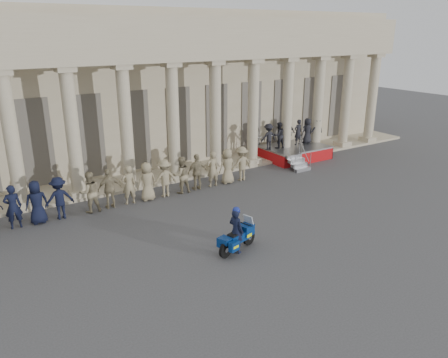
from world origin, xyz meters
TOP-DOWN VIEW (x-y plane):
  - ground at (0.00, 0.00)m, footprint 90.00×90.00m
  - building at (-0.00, 14.74)m, footprint 40.00×12.50m
  - officer_rank at (-5.55, 6.02)m, footprint 20.75×0.72m
  - reviewing_stand at (9.59, 7.82)m, footprint 5.06×3.89m
  - motorcycle at (-0.37, -0.58)m, footprint 1.89×1.01m
  - rider at (-0.47, -0.61)m, footprint 0.56×0.71m

SIDE VIEW (x-z plane):
  - ground at x=0.00m, z-range 0.00..0.00m
  - motorcycle at x=-0.37m, z-range -0.08..1.16m
  - rider at x=-0.47m, z-range -0.01..1.79m
  - officer_rank at x=-5.55m, z-range 0.00..1.89m
  - reviewing_stand at x=9.59m, z-range 0.14..2.59m
  - building at x=0.00m, z-range 0.02..9.02m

